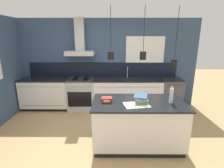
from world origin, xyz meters
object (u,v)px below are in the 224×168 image
at_px(bottle_on_island, 171,95).
at_px(book_stack, 141,99).
at_px(red_supply_box, 107,100).
at_px(oven_range, 82,94).
at_px(dishwasher, 170,94).

relative_size(bottle_on_island, book_stack, 0.94).
height_order(bottle_on_island, book_stack, bottle_on_island).
distance_m(book_stack, red_supply_box, 0.64).
bearing_deg(red_supply_box, book_stack, -0.45).
bearing_deg(oven_range, book_stack, -51.27).
bearing_deg(dishwasher, book_stack, -122.91).
relative_size(book_stack, red_supply_box, 1.88).
distance_m(oven_range, red_supply_box, 2.05).
bearing_deg(red_supply_box, dishwasher, 45.01).
relative_size(oven_range, dishwasher, 1.00).
xyz_separation_m(dishwasher, book_stack, (-1.18, -1.82, 0.52)).
bearing_deg(bottle_on_island, dishwasher, 71.48).
xyz_separation_m(oven_range, red_supply_box, (0.82, -1.81, 0.50)).
relative_size(oven_range, bottle_on_island, 2.61).
bearing_deg(book_stack, red_supply_box, 179.55).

